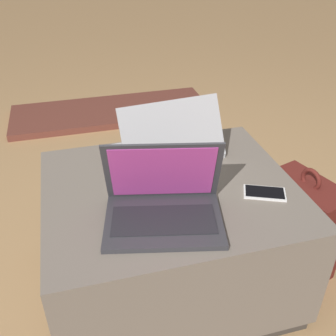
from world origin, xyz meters
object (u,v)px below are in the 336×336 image
Objects in this scene: cell_phone at (265,193)px; backpack at (301,227)px; laptop_near at (163,204)px; laptop_far at (169,144)px.

cell_phone is 0.33× the size of backpack.
laptop_far is at bearing 84.77° from laptop_near.
backpack is at bearing 131.46° from cell_phone.
laptop_far reaches higher than cell_phone.
backpack is at bearing 22.94° from laptop_near.
laptop_near reaches higher than laptop_far.
cell_phone is 0.36m from backpack.
laptop_near is 2.57× the size of cell_phone.
cell_phone is (0.35, 0.03, -0.05)m from laptop_near.
laptop_near is at bearing 83.00° from backpack.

